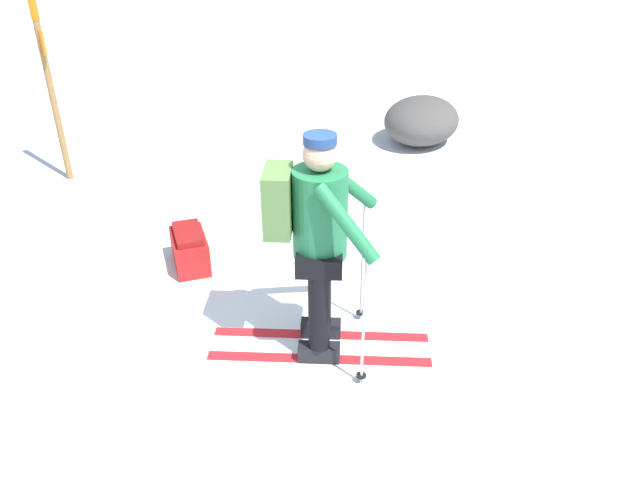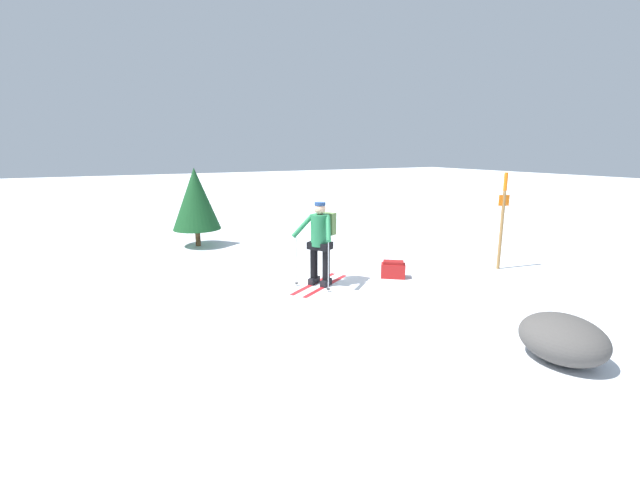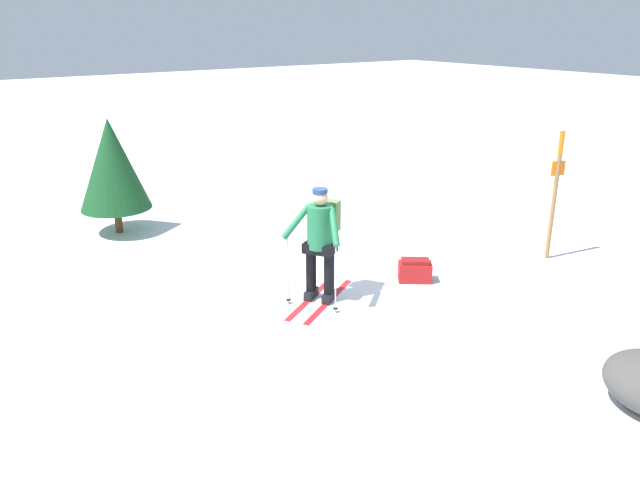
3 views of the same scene
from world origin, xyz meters
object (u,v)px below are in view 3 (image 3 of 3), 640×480
dropped_backpack (415,271)px  trail_marker (556,185)px  skier (321,236)px  pine_tree (112,164)px

dropped_backpack → trail_marker: trail_marker is taller
dropped_backpack → trail_marker: size_ratio=0.27×
skier → dropped_backpack: skier is taller
skier → trail_marker: trail_marker is taller
dropped_backpack → trail_marker: bearing=-103.1°
trail_marker → skier: bearing=77.7°
pine_tree → trail_marker: bearing=-135.6°
dropped_backpack → trail_marker: 2.80m
dropped_backpack → pine_tree: bearing=30.6°
dropped_backpack → pine_tree: pine_tree is taller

